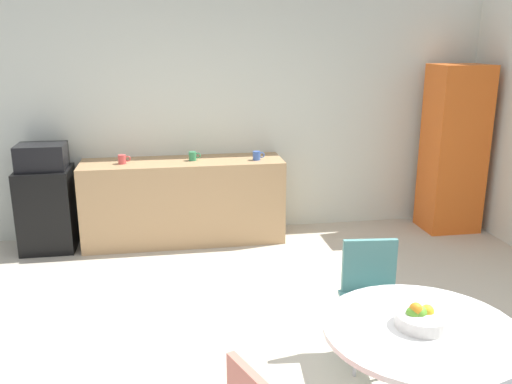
% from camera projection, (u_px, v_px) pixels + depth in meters
% --- Properties ---
extents(ground_plane, '(6.00, 6.00, 0.00)m').
position_uv_depth(ground_plane, '(278.00, 375.00, 3.65)').
color(ground_plane, beige).
extents(wall_back, '(6.00, 0.10, 2.60)m').
position_uv_depth(wall_back, '(225.00, 118.00, 6.14)').
color(wall_back, silver).
rests_on(wall_back, ground_plane).
extents(counter_block, '(2.15, 0.60, 0.90)m').
position_uv_depth(counter_block, '(184.00, 201.00, 5.96)').
color(counter_block, tan).
rests_on(counter_block, ground_plane).
extents(mini_fridge, '(0.54, 0.54, 0.86)m').
position_uv_depth(mini_fridge, '(47.00, 209.00, 5.74)').
color(mini_fridge, black).
rests_on(mini_fridge, ground_plane).
extents(microwave, '(0.48, 0.38, 0.26)m').
position_uv_depth(microwave, '(42.00, 157.00, 5.58)').
color(microwave, black).
rests_on(microwave, mini_fridge).
extents(locker_cabinet, '(0.60, 0.50, 1.89)m').
position_uv_depth(locker_cabinet, '(454.00, 149.00, 6.21)').
color(locker_cabinet, orange).
rests_on(locker_cabinet, ground_plane).
extents(round_table, '(1.02, 1.02, 0.74)m').
position_uv_depth(round_table, '(420.00, 353.00, 2.84)').
color(round_table, silver).
rests_on(round_table, ground_plane).
extents(chair_teal, '(0.46, 0.46, 0.83)m').
position_uv_depth(chair_teal, '(372.00, 287.00, 3.75)').
color(chair_teal, silver).
rests_on(chair_teal, ground_plane).
extents(fruit_bowl, '(0.27, 0.27, 0.13)m').
position_uv_depth(fruit_bowl, '(421.00, 318.00, 2.81)').
color(fruit_bowl, silver).
rests_on(fruit_bowl, round_table).
extents(mug_white, '(0.13, 0.08, 0.09)m').
position_uv_depth(mug_white, '(193.00, 156.00, 5.84)').
color(mug_white, '#338C59').
rests_on(mug_white, counter_block).
extents(mug_green, '(0.13, 0.08, 0.09)m').
position_uv_depth(mug_green, '(122.00, 159.00, 5.68)').
color(mug_green, '#D84C4C').
rests_on(mug_green, counter_block).
extents(mug_red, '(0.13, 0.08, 0.09)m').
position_uv_depth(mug_red, '(257.00, 156.00, 5.86)').
color(mug_red, '#3F66BF').
rests_on(mug_red, counter_block).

